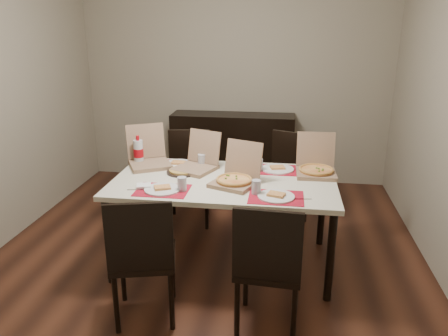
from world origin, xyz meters
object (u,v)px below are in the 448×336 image
at_px(soda_bottle, 139,152).
at_px(chair_near_left, 143,255).
at_px(dip_bowl, 233,169).
at_px(pizza_box_center, 236,178).
at_px(chair_near_right, 268,264).
at_px(chair_far_left, 189,172).
at_px(chair_far_right, 286,175).
at_px(dining_table, 224,187).
at_px(sideboard, 233,150).

bearing_deg(soda_bottle, chair_near_left, -71.05).
bearing_deg(chair_near_left, dip_bowl, 66.84).
bearing_deg(pizza_box_center, chair_near_left, -124.13).
height_order(chair_near_right, chair_far_left, same).
distance_m(chair_far_left, soda_bottle, 0.71).
height_order(chair_near_left, chair_near_right, same).
bearing_deg(chair_far_right, dining_table, -120.49).
bearing_deg(soda_bottle, sideboard, 67.94).
bearing_deg(chair_near_left, chair_far_left, 92.00).
height_order(sideboard, dip_bowl, sideboard).
bearing_deg(dining_table, chair_far_right, 59.51).
relative_size(sideboard, chair_far_left, 1.61).
xyz_separation_m(sideboard, dip_bowl, (0.21, -1.69, 0.32)).
xyz_separation_m(dining_table, chair_far_right, (0.51, 0.86, -0.17)).
distance_m(chair_near_left, soda_bottle, 1.28).
bearing_deg(chair_far_left, dip_bowl, -48.38).
relative_size(chair_far_right, pizza_box_center, 2.09).
xyz_separation_m(sideboard, chair_far_left, (-0.31, -1.10, 0.06)).
height_order(chair_far_left, pizza_box_center, pizza_box_center).
xyz_separation_m(dining_table, chair_far_left, (-0.48, 0.81, -0.17)).
bearing_deg(chair_far_left, pizza_box_center, -56.90).
bearing_deg(pizza_box_center, dining_table, 141.52).
bearing_deg(pizza_box_center, sideboard, 97.77).
relative_size(chair_near_left, pizza_box_center, 2.09).
height_order(chair_far_right, pizza_box_center, pizza_box_center).
distance_m(chair_far_left, dip_bowl, 0.83).
distance_m(chair_far_left, chair_far_right, 0.99).
bearing_deg(chair_near_left, soda_bottle, 108.95).
xyz_separation_m(chair_far_left, chair_far_right, (0.98, 0.05, 0.00)).
height_order(chair_near_left, chair_far_right, same).
bearing_deg(dip_bowl, dining_table, -101.59).
height_order(sideboard, dining_table, sideboard).
bearing_deg(chair_far_left, soda_bottle, -123.65).
bearing_deg(dip_bowl, sideboard, 97.10).
bearing_deg(dining_table, soda_bottle, 159.87).
height_order(pizza_box_center, dip_bowl, pizza_box_center).
height_order(chair_far_left, soda_bottle, soda_bottle).
relative_size(sideboard, chair_far_right, 1.61).
distance_m(dining_table, chair_near_left, 0.97).
distance_m(chair_near_right, chair_far_right, 1.72).
xyz_separation_m(chair_near_left, chair_near_right, (0.82, 0.01, 0.00)).
bearing_deg(chair_near_left, dining_table, 64.11).
bearing_deg(dip_bowl, chair_far_right, 54.15).
bearing_deg(dining_table, sideboard, 94.92).
bearing_deg(chair_far_left, chair_far_right, 3.00).
relative_size(chair_near_right, chair_far_right, 1.00).
relative_size(chair_near_right, dip_bowl, 7.05).
relative_size(chair_near_left, chair_far_right, 1.00).
height_order(dip_bowl, soda_bottle, soda_bottle).
bearing_deg(chair_near_left, sideboard, 84.77).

